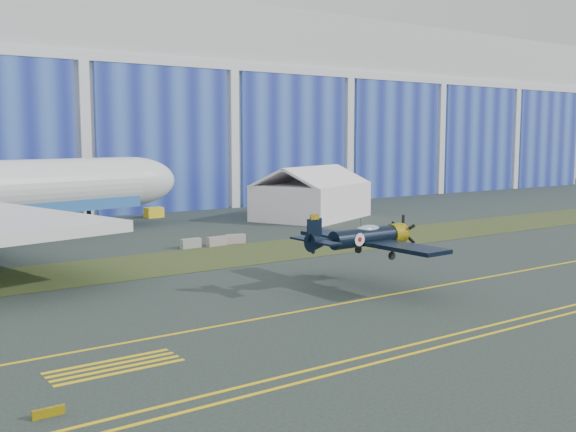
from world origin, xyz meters
TOP-DOWN VIEW (x-y plane):
  - ground at (0.00, 0.00)m, footprint 260.00×260.00m
  - grass_median at (0.00, 14.00)m, footprint 260.00×10.00m
  - hangar at (0.00, 71.79)m, footprint 220.00×45.70m
  - taxiway_centreline at (0.00, -5.00)m, footprint 200.00×0.20m
  - edge_line_near at (0.00, -14.50)m, footprint 80.00×0.20m
  - edge_line_far at (0.00, -13.50)m, footprint 80.00×0.20m
  - hold_short_ladder at (-18.00, -8.10)m, footprint 6.00×2.40m
  - guard_board_left at (-22.00, -12.00)m, footprint 1.20×0.15m
  - warbird at (1.83, -2.40)m, footprint 10.77×12.81m
  - tent at (23.16, 31.83)m, footprint 17.54×15.62m
  - shipping_container at (-9.99, 47.98)m, footprint 6.50×2.83m
  - tug at (6.97, 44.24)m, footprint 2.39×1.62m
  - barrier_a at (-0.20, 19.57)m, footprint 2.03×0.73m
  - barrier_b at (2.40, 19.27)m, footprint 2.04×0.75m
  - barrier_c at (4.59, 19.54)m, footprint 2.07×0.93m

SIDE VIEW (x-z plane):
  - ground at x=0.00m, z-range 0.00..0.00m
  - taxiway_centreline at x=0.00m, z-range 0.00..0.02m
  - edge_line_near at x=0.00m, z-range 0.00..0.02m
  - edge_line_far at x=0.00m, z-range 0.00..0.02m
  - hold_short_ladder at x=-18.00m, z-range 0.00..0.02m
  - grass_median at x=0.00m, z-range 0.01..0.03m
  - guard_board_left at x=-22.00m, z-range 0.00..0.35m
  - barrier_a at x=-0.20m, z-range 0.00..0.90m
  - barrier_b at x=2.40m, z-range 0.00..0.90m
  - barrier_c at x=4.59m, z-range 0.00..0.90m
  - tug at x=6.97m, z-range 0.00..1.32m
  - shipping_container at x=-9.99m, z-range 0.00..2.77m
  - tent at x=23.16m, z-range 0.00..6.72m
  - warbird at x=1.83m, z-range 1.68..5.36m
  - hangar at x=0.00m, z-range -0.04..29.96m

